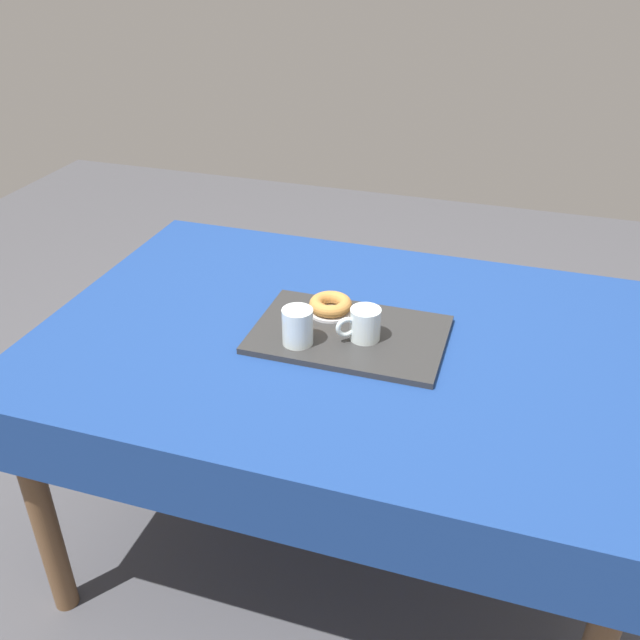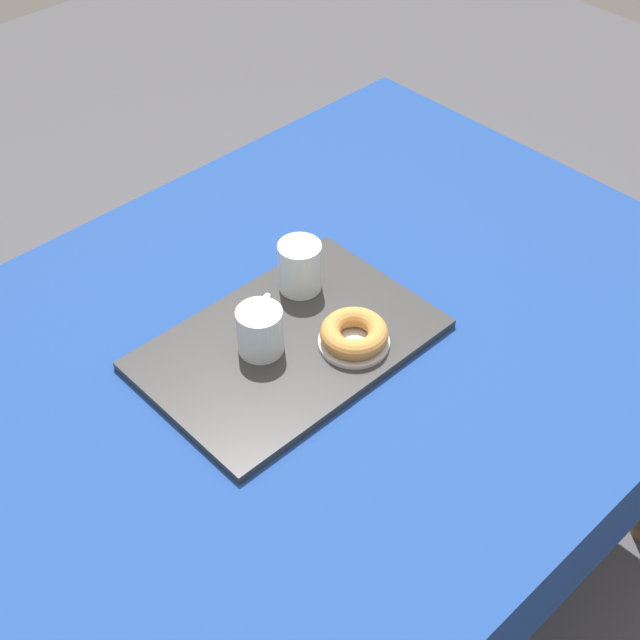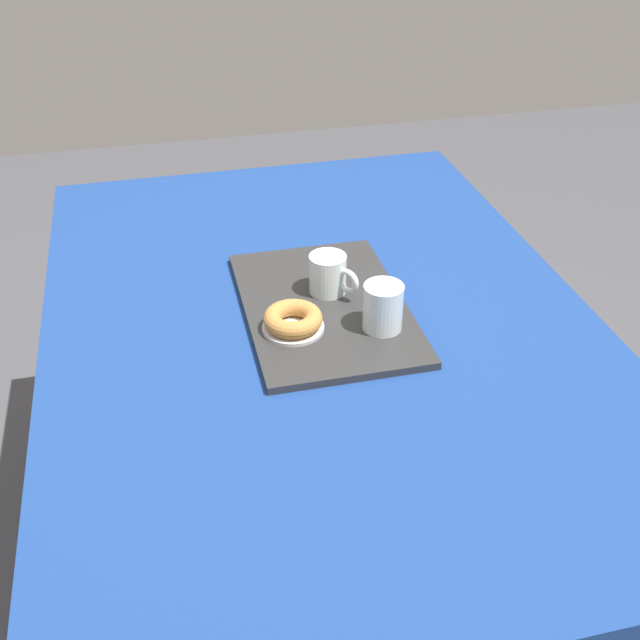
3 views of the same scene
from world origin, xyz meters
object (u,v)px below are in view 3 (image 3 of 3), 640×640
at_px(dining_table, 320,350).
at_px(sugar_donut_left, 293,319).
at_px(serving_tray, 324,307).
at_px(tea_mug_left, 329,275).
at_px(water_glass_near, 383,309).
at_px(donut_plate_left, 293,328).

bearing_deg(dining_table, sugar_donut_left, -50.61).
height_order(serving_tray, tea_mug_left, tea_mug_left).
bearing_deg(tea_mug_left, water_glass_near, 24.54).
distance_m(serving_tray, sugar_donut_left, 0.11).
bearing_deg(tea_mug_left, serving_tray, -24.15).
xyz_separation_m(serving_tray, water_glass_near, (0.11, 0.09, 0.05)).
height_order(serving_tray, donut_plate_left, donut_plate_left).
distance_m(water_glass_near, donut_plate_left, 0.17).
distance_m(dining_table, serving_tray, 0.09).
height_order(donut_plate_left, sugar_donut_left, sugar_donut_left).
bearing_deg(dining_table, water_glass_near, 49.11).
bearing_deg(water_glass_near, tea_mug_left, -155.46).
height_order(dining_table, donut_plate_left, donut_plate_left).
relative_size(donut_plate_left, sugar_donut_left, 1.05).
xyz_separation_m(tea_mug_left, water_glass_near, (0.15, 0.07, 0.00)).
height_order(tea_mug_left, sugar_donut_left, tea_mug_left).
bearing_deg(serving_tray, sugar_donut_left, -46.96).
xyz_separation_m(dining_table, sugar_donut_left, (0.05, -0.06, 0.12)).
bearing_deg(water_glass_near, sugar_donut_left, -101.20).
relative_size(water_glass_near, donut_plate_left, 0.78).
distance_m(dining_table, water_glass_near, 0.19).
bearing_deg(water_glass_near, serving_tray, -140.71).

